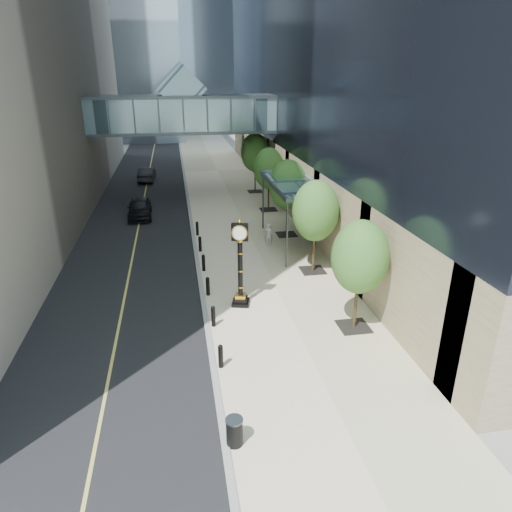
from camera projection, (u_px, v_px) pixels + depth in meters
The scene contains 13 objects.
ground at pixel (294, 376), 17.54m from camera, with size 320.00×320.00×0.00m, color gray.
road at pixel (149, 173), 52.94m from camera, with size 8.00×180.00×0.02m, color black.
sidewalk at pixel (218, 171), 54.23m from camera, with size 8.00×180.00×0.06m, color beige.
curb at pixel (184, 172), 53.58m from camera, with size 0.25×180.00×0.07m, color gray.
skywalk at pixel (183, 112), 39.75m from camera, with size 17.00×4.20×5.80m.
entrance_canopy at pixel (294, 184), 29.33m from camera, with size 3.00×8.00×4.38m.
bollard_row at pixel (206, 275), 25.14m from camera, with size 0.20×16.20×0.90m.
street_trees at pixel (286, 183), 31.94m from camera, with size 2.72×28.60×5.59m.
street_clock at pixel (240, 269), 22.16m from camera, with size 1.01×1.01×4.42m.
trash_bin at pixel (234, 432), 14.11m from camera, with size 0.52×0.52×0.90m, color black.
pedestrian at pixel (269, 234), 30.39m from camera, with size 0.57×0.37×1.56m, color #ADA89E.
car_near at pixel (140, 208), 36.57m from camera, with size 1.82×4.52×1.54m, color black.
car_far at pixel (147, 174), 48.93m from camera, with size 1.54×4.41×1.45m, color black.
Camera 1 is at (-3.98, -14.07, 10.84)m, focal length 32.00 mm.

